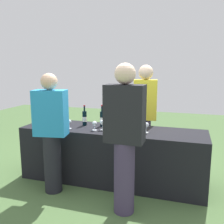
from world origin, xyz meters
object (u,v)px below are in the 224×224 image
Objects in this scene: wine_bottle_3 at (102,119)px; wine_glass_0 at (69,122)px; wine_glass_5 at (146,125)px; wine_bottle_2 at (85,118)px; wine_bottle_0 at (56,115)px; wine_bottle_1 at (62,116)px; wine_glass_3 at (110,124)px; server_pouring at (145,113)px; wine_glass_2 at (102,123)px; wine_glass_4 at (130,125)px; wine_bottle_5 at (138,120)px; guest_0 at (51,130)px; wine_bottle_4 at (112,119)px; guest_1 at (125,135)px; wine_glass_1 at (95,124)px.

wine_bottle_3 is 0.50m from wine_glass_0.
wine_bottle_2 is at bearing 171.59° from wine_glass_5.
wine_bottle_0 is 0.14m from wine_bottle_1.
wine_glass_3 is 0.76m from server_pouring.
wine_glass_2 is 0.40m from wine_glass_4.
wine_bottle_5 is 0.30m from wine_glass_4.
wine_glass_0 is 0.40m from guest_0.
wine_bottle_4 is 2.48× the size of wine_glass_0.
wine_bottle_1 is 0.42m from wine_bottle_2.
wine_bottle_4 is (0.15, 0.02, 0.00)m from wine_bottle_3.
server_pouring is (1.41, 0.38, 0.04)m from wine_bottle_0.
wine_glass_0 is at bearing -39.12° from wine_bottle_0.
guest_1 is at bearing -88.20° from wine_bottle_5.
wine_bottle_4 is at bearing 74.98° from wine_glass_2.
wine_glass_0 is (-0.40, -0.29, -0.02)m from wine_bottle_3.
wine_bottle_4 is 2.24× the size of wine_glass_2.
wine_glass_0 is 1.14m from guest_1.
guest_0 is (-0.07, -0.39, -0.03)m from wine_glass_0.
server_pouring is at bearing 59.54° from wine_glass_3.
wine_bottle_4 is at bearing -0.74° from wine_bottle_1.
wine_bottle_5 is (1.38, 0.01, -0.00)m from wine_bottle_0.
wine_glass_3 is (1.02, -0.27, -0.03)m from wine_bottle_0.
wine_glass_2 is 1.03× the size of wine_glass_5.
wine_bottle_2 is at bearing -8.54° from wine_bottle_1.
server_pouring reaches higher than wine_glass_5.
server_pouring is (0.85, 0.47, 0.04)m from wine_bottle_2.
wine_bottle_1 is at bearing 9.29° from server_pouring.
wine_glass_5 is (0.16, -0.25, -0.01)m from wine_bottle_5.
wine_bottle_4 is at bearing 6.99° from wine_bottle_2.
wine_bottle_2 is 0.29m from wine_glass_0.
guest_1 reaches higher than wine_bottle_0.
wine_bottle_1 is 1.20m from wine_glass_4.
wine_glass_3 is at bearing -78.28° from wine_bottle_4.
wine_bottle_0 is 1.34m from wine_glass_4.
guest_1 reaches higher than wine_glass_5.
server_pouring reaches higher than wine_bottle_5.
wine_glass_4 is at bearing 3.94° from wine_glass_0.
wine_bottle_4 is 2.49× the size of wine_glass_1.
wine_bottle_2 is at bearing 20.31° from server_pouring.
wine_glass_1 is (-0.02, -0.27, -0.02)m from wine_bottle_3.
wine_bottle_3 reaches higher than wine_glass_4.
wine_glass_3 is at bearing -47.90° from wine_bottle_3.
wine_glass_0 is at bearing -173.23° from wine_glass_3.
guest_1 reaches higher than wine_glass_2.
guest_1 is (1.05, -0.19, 0.07)m from guest_0.
wine_glass_5 is (0.62, 0.04, -0.00)m from wine_glass_2.
wine_bottle_2 is (0.55, -0.09, -0.00)m from wine_bottle_0.
wine_bottle_2 is at bearing -172.70° from wine_bottle_3.
wine_bottle_5 reaches higher than wine_glass_4.
wine_glass_5 is (0.72, 0.09, 0.01)m from wine_glass_1.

